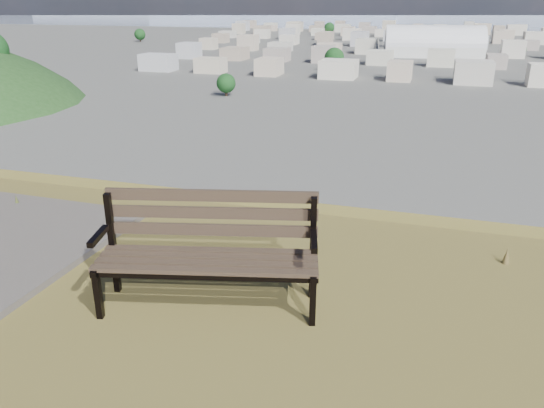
% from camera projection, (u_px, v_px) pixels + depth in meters
% --- Properties ---
extents(park_bench, '(2.09, 1.10, 1.05)m').
position_uv_depth(park_bench, '(209.00, 245.00, 4.86)').
color(park_bench, '#3D3323').
rests_on(park_bench, hilltop_mesa).
extents(arena, '(51.25, 27.17, 20.63)m').
position_uv_depth(arena, '(433.00, 47.00, 273.52)').
color(arena, silver).
rests_on(arena, ground).
extents(city_blocks, '(395.00, 361.00, 7.00)m').
position_uv_depth(city_blocks, '(440.00, 37.00, 363.08)').
color(city_blocks, beige).
rests_on(city_blocks, ground).
extents(city_trees, '(406.52, 387.20, 9.98)m').
position_uv_depth(city_trees, '(390.00, 42.00, 302.55)').
color(city_trees, '#34241A').
rests_on(city_trees, ground).
extents(bay_water, '(2400.00, 700.00, 0.12)m').
position_uv_depth(bay_water, '(443.00, 19.00, 815.15)').
color(bay_water, '#909EB7').
rests_on(bay_water, ground).
extents(far_hills, '(2050.00, 340.00, 60.00)m').
position_uv_depth(far_hills, '(419.00, 1.00, 1271.11)').
color(far_hills, '#919DB4').
rests_on(far_hills, ground).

